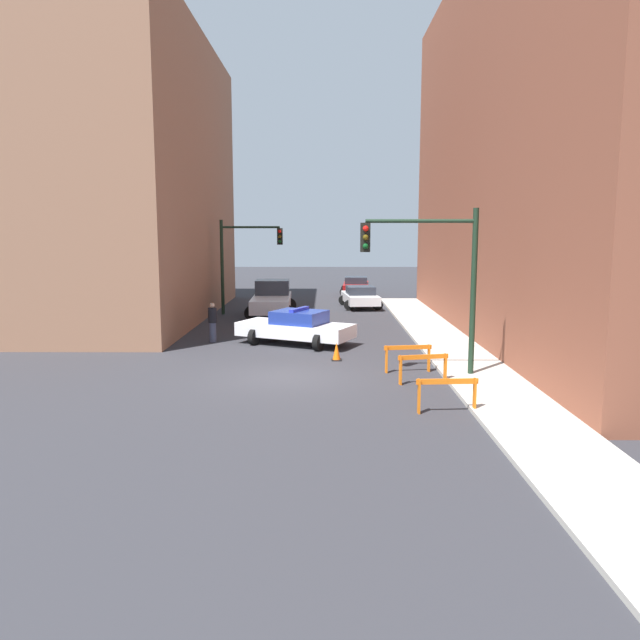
{
  "coord_description": "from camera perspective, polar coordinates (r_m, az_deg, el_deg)",
  "views": [
    {
      "loc": [
        1.23,
        -19.42,
        4.65
      ],
      "look_at": [
        1.06,
        5.23,
        1.08
      ],
      "focal_mm": 35.0,
      "sensor_mm": 36.0,
      "label": 1
    }
  ],
  "objects": [
    {
      "name": "ground_plane",
      "position": [
        20.0,
        -3.16,
        -5.21
      ],
      "size": [
        120.0,
        120.0,
        0.0
      ],
      "primitive_type": "plane",
      "color": "#2D2D33"
    },
    {
      "name": "sidewalk_right",
      "position": [
        20.56,
        14.42,
        -4.92
      ],
      "size": [
        2.4,
        44.0,
        0.12
      ],
      "color": "#B2ADA3",
      "rests_on": "ground_plane"
    },
    {
      "name": "building_corner_left",
      "position": [
        36.04,
        -21.64,
        11.98
      ],
      "size": [
        14.0,
        20.0,
        14.72
      ],
      "color": "#93664C",
      "rests_on": "ground_plane"
    },
    {
      "name": "building_right",
      "position": [
        30.22,
        24.97,
        14.41
      ],
      "size": [
        12.0,
        28.0,
        16.58
      ],
      "color": "brown",
      "rests_on": "ground_plane"
    },
    {
      "name": "traffic_light_near",
      "position": [
        19.79,
        10.62,
        4.86
      ],
      "size": [
        3.64,
        0.35,
        5.2
      ],
      "color": "black",
      "rests_on": "sidewalk_right"
    },
    {
      "name": "traffic_light_far",
      "position": [
        34.66,
        -7.17,
        6.1
      ],
      "size": [
        3.44,
        0.35,
        5.2
      ],
      "color": "black",
      "rests_on": "ground_plane"
    },
    {
      "name": "police_car",
      "position": [
        25.45,
        -2.18,
        -0.64
      ],
      "size": [
        5.04,
        3.69,
        1.52
      ],
      "rotation": [
        0.0,
        0.0,
        1.13
      ],
      "color": "white",
      "rests_on": "ground_plane"
    },
    {
      "name": "white_truck",
      "position": [
        34.1,
        -4.43,
        1.91
      ],
      "size": [
        2.75,
        5.46,
        1.9
      ],
      "rotation": [
        0.0,
        0.0,
        0.03
      ],
      "color": "silver",
      "rests_on": "ground_plane"
    },
    {
      "name": "parked_car_near",
      "position": [
        37.65,
        3.69,
        2.16
      ],
      "size": [
        2.54,
        4.45,
        1.31
      ],
      "rotation": [
        0.0,
        0.0,
        0.1
      ],
      "color": "silver",
      "rests_on": "ground_plane"
    },
    {
      "name": "parked_car_mid",
      "position": [
        45.29,
        3.32,
        3.18
      ],
      "size": [
        2.45,
        4.41,
        1.31
      ],
      "rotation": [
        0.0,
        0.0,
        -0.06
      ],
      "color": "maroon",
      "rests_on": "ground_plane"
    },
    {
      "name": "pedestrian_crossing",
      "position": [
        26.35,
        -9.79,
        -0.15
      ],
      "size": [
        0.37,
        0.37,
        1.66
      ],
      "rotation": [
        0.0,
        0.0,
        0.04
      ],
      "color": "#474C66",
      "rests_on": "ground_plane"
    },
    {
      "name": "barrier_front",
      "position": [
        16.3,
        11.54,
        -6.25
      ],
      "size": [
        1.6,
        0.26,
        0.9
      ],
      "rotation": [
        0.0,
        0.0,
        0.06
      ],
      "color": "orange",
      "rests_on": "ground_plane"
    },
    {
      "name": "barrier_mid",
      "position": [
        19.24,
        9.41,
        -3.97
      ],
      "size": [
        1.58,
        0.46,
        0.9
      ],
      "rotation": [
        0.0,
        0.0,
        0.21
      ],
      "color": "orange",
      "rests_on": "ground_plane"
    },
    {
      "name": "barrier_back",
      "position": [
        20.7,
        8.03,
        -3.08
      ],
      "size": [
        1.59,
        0.38,
        0.9
      ],
      "rotation": [
        0.0,
        0.0,
        0.15
      ],
      "color": "orange",
      "rests_on": "ground_plane"
    },
    {
      "name": "traffic_cone",
      "position": [
        22.41,
        1.52,
        -2.91
      ],
      "size": [
        0.36,
        0.36,
        0.66
      ],
      "color": "black",
      "rests_on": "ground_plane"
    }
  ]
}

